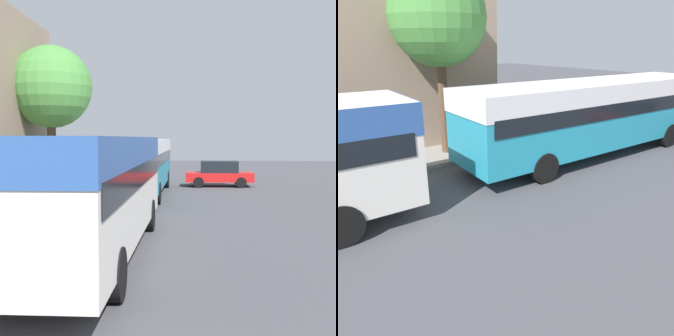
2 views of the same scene
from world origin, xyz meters
The scene contains 3 objects.
building_far_terrace centered at (-9.02, 16.20, 4.00)m, with size 5.65×9.24×8.01m.
bus_following centered at (-2.05, 22.61, 1.89)m, with size 2.63×11.39×2.89m.
street_tree centered at (-5.21, 17.72, 5.05)m, with size 3.43×3.43×6.65m.
Camera 2 is at (6.45, 12.59, 4.17)m, focal length 35.00 mm.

